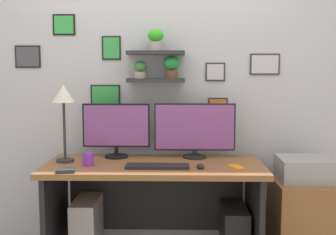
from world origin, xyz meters
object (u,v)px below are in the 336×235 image
computer_mouse (200,166)px  desk_lamp (64,101)px  monitor_left (116,129)px  monitor_right (195,129)px  computer_tower_left (87,230)px  coffee_mug (88,159)px  scissors_tray (66,171)px  keyboard (157,166)px  desk (155,190)px  drawer_cabinet (302,220)px  cell_phone (237,167)px  printer (304,169)px  computer_tower_right (234,234)px

computer_mouse → desk_lamp: size_ratio=0.16×
monitor_left → monitor_right: monitor_right is taller
computer_tower_left → monitor_left: bearing=41.2°
coffee_mug → computer_mouse: bearing=-5.1°
scissors_tray → keyboard: bearing=14.1°
monitor_left → scissors_tray: bearing=-118.5°
desk → keyboard: size_ratio=3.58×
desk_lamp → computer_mouse: bearing=-11.0°
monitor_right → keyboard: (-0.27, -0.35, -0.21)m
monitor_right → drawer_cabinet: (0.80, -0.14, -0.66)m
cell_phone → printer: bearing=1.0°
drawer_cabinet → monitor_left: bearing=174.1°
monitor_left → computer_tower_left: 0.79m
printer → computer_tower_left: printer is taller
monitor_right → coffee_mug: (-0.76, -0.29, -0.17)m
scissors_tray → printer: printer is taller
computer_tower_left → printer: bearing=1.2°
coffee_mug → computer_tower_left: size_ratio=0.19×
desk → computer_mouse: bearing=-31.3°
monitor_left → computer_tower_left: size_ratio=1.10×
monitor_left → desk_lamp: (-0.36, -0.17, 0.23)m
desk_lamp → drawer_cabinet: bearing=0.9°
keyboard → coffee_mug: 0.50m
computer_mouse → computer_tower_left: (-0.83, 0.18, -0.53)m
monitor_right → keyboard: 0.49m
desk_lamp → coffee_mug: size_ratio=6.28×
computer_tower_left → computer_tower_right: bearing=-0.2°
desk → monitor_left: 0.55m
coffee_mug → scissors_tray: 0.23m
computer_mouse → desk_lamp: 1.09m
monitor_right → keyboard: size_ratio=1.41×
desk → monitor_right: bearing=28.5°
desk → computer_tower_right: size_ratio=3.76×
cell_phone → computer_tower_right: (0.01, 0.16, -0.55)m
computer_mouse → coffee_mug: coffee_mug is taller
desk_lamp → printer: desk_lamp is taller
computer_tower_right → computer_tower_left: bearing=179.8°
desk → computer_tower_right: (0.59, -0.02, -0.33)m
monitor_left → coffee_mug: bearing=-118.7°
cell_phone → computer_tower_right: size_ratio=0.33×
scissors_tray → computer_tower_right: size_ratio=0.29×
keyboard → desk_lamp: (-0.69, 0.18, 0.44)m
coffee_mug → printer: (1.57, 0.15, -0.10)m
monitor_right → computer_tower_left: (-0.81, -0.18, -0.73)m
desk_lamp → coffee_mug: (0.20, -0.12, -0.40)m
monitor_right → drawer_cabinet: bearing=-10.2°
desk → keyboard: (0.03, -0.18, 0.22)m
monitor_right → desk_lamp: 1.00m
coffee_mug → printer: size_ratio=0.24×
cell_phone → computer_tower_right: cell_phone is taller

